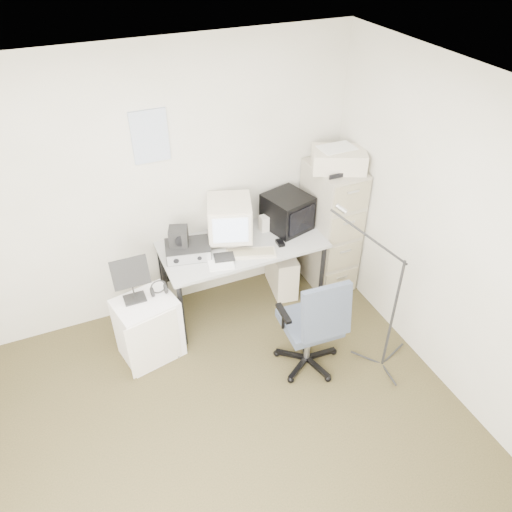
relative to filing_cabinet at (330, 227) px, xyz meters
name	(u,v)px	position (x,y,z in m)	size (l,w,h in m)	color
floor	(239,444)	(-1.58, -1.48, -0.66)	(3.60, 3.60, 0.01)	#322E1B
ceiling	(228,125)	(-1.58, -1.48, 1.85)	(3.60, 3.60, 0.01)	white
wall_back	(159,190)	(-1.58, 0.32, 0.60)	(3.60, 0.02, 2.50)	silver
wall_right	(468,253)	(0.22, -1.48, 0.60)	(0.02, 3.60, 2.50)	silver
wall_calendar	(150,136)	(-1.60, 0.31, 1.10)	(0.30, 0.02, 0.44)	white
filing_cabinet	(330,227)	(0.00, 0.00, 0.00)	(0.40, 0.60, 1.30)	gray
printer	(339,160)	(0.00, -0.03, 0.74)	(0.48, 0.32, 0.18)	beige
desk	(243,274)	(-0.95, -0.03, -0.29)	(1.50, 0.70, 0.73)	#A8A8A8
crt_monitor	(230,222)	(-1.04, 0.05, 0.29)	(0.38, 0.40, 0.42)	beige
crt_tv	(287,212)	(-0.45, 0.06, 0.25)	(0.37, 0.39, 0.34)	black
desk_speaker	(264,223)	(-0.68, 0.09, 0.16)	(0.08, 0.08, 0.16)	silver
keyboard	(251,253)	(-0.94, -0.22, 0.09)	(0.44, 0.16, 0.02)	beige
mouse	(280,243)	(-0.64, -0.18, 0.10)	(0.06, 0.10, 0.03)	black
radio_receiver	(188,250)	(-1.46, 0.00, 0.14)	(0.39, 0.28, 0.11)	black
radio_speaker	(179,236)	(-1.52, 0.04, 0.27)	(0.16, 0.15, 0.16)	black
papers	(220,260)	(-1.23, -0.19, 0.09)	(0.22, 0.30, 0.02)	white
pc_tower	(282,270)	(-0.50, 0.04, -0.43)	(0.21, 0.48, 0.45)	beige
office_chair	(310,321)	(-0.74, -0.97, -0.15)	(0.57, 0.57, 0.99)	#3C465B
side_cart	(149,328)	(-1.95, -0.32, -0.35)	(0.49, 0.39, 0.61)	white
music_stand	(131,279)	(-2.01, -0.26, 0.17)	(0.29, 0.16, 0.43)	black
headphones	(159,289)	(-1.81, -0.27, 0.00)	(0.15, 0.15, 0.03)	black
mic_stand	(396,300)	(-0.13, -1.25, 0.09)	(0.02, 0.02, 1.48)	black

